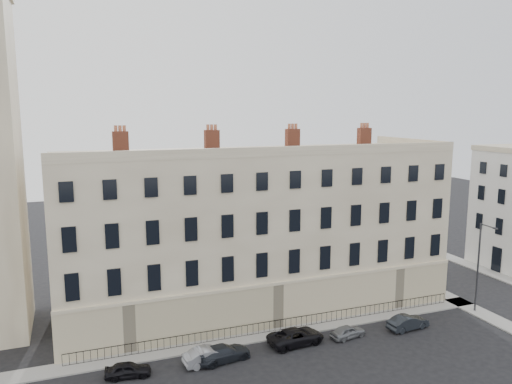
% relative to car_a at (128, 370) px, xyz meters
% --- Properties ---
extents(ground, '(160.00, 160.00, 0.00)m').
position_rel_car_a_xyz_m(ground, '(19.11, -2.36, -0.55)').
color(ground, black).
rests_on(ground, ground).
extents(terrace, '(36.22, 12.22, 17.00)m').
position_rel_car_a_xyz_m(terrace, '(13.15, 9.60, 6.95)').
color(terrace, tan).
rests_on(terrace, ground).
extents(pavement_terrace, '(48.00, 2.00, 0.12)m').
position_rel_car_a_xyz_m(pavement_terrace, '(9.11, 2.64, -0.49)').
color(pavement_terrace, gray).
rests_on(pavement_terrace, ground).
extents(pavement_east_return, '(2.00, 24.00, 0.12)m').
position_rel_car_a_xyz_m(pavement_east_return, '(32.11, 5.64, -0.49)').
color(pavement_east_return, gray).
rests_on(pavement_east_return, ground).
extents(pavement_adjacent, '(2.00, 20.00, 0.12)m').
position_rel_car_a_xyz_m(pavement_adjacent, '(42.11, 7.64, -0.49)').
color(pavement_adjacent, gray).
rests_on(pavement_adjacent, ground).
extents(railings, '(35.00, 0.04, 0.96)m').
position_rel_car_a_xyz_m(railings, '(13.11, 3.04, 0.00)').
color(railings, black).
rests_on(railings, ground).
extents(car_a, '(3.38, 1.73, 1.10)m').
position_rel_car_a_xyz_m(car_a, '(0.00, 0.00, 0.00)').
color(car_a, black).
rests_on(car_a, ground).
extents(car_b, '(4.03, 1.71, 1.29)m').
position_rel_car_a_xyz_m(car_b, '(5.90, -0.21, 0.09)').
color(car_b, gray).
rests_on(car_b, ground).
extents(car_c, '(4.53, 2.43, 1.25)m').
position_rel_car_a_xyz_m(car_c, '(7.01, -0.15, 0.07)').
color(car_c, '#1F2329').
rests_on(car_c, ground).
extents(car_d, '(4.88, 2.58, 1.31)m').
position_rel_car_a_xyz_m(car_d, '(13.33, 0.37, 0.10)').
color(car_d, black).
rests_on(car_d, ground).
extents(car_e, '(3.28, 1.74, 1.06)m').
position_rel_car_a_xyz_m(car_e, '(17.87, -0.11, -0.02)').
color(car_e, slate).
rests_on(car_e, ground).
extents(car_f, '(3.90, 1.67, 1.25)m').
position_rel_car_a_xyz_m(car_f, '(23.58, -0.53, 0.07)').
color(car_f, black).
rests_on(car_f, ground).
extents(streetlamp, '(0.37, 1.84, 8.52)m').
position_rel_car_a_xyz_m(streetlamp, '(31.96, 0.29, 4.17)').
color(streetlamp, '#313136').
rests_on(streetlamp, ground).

